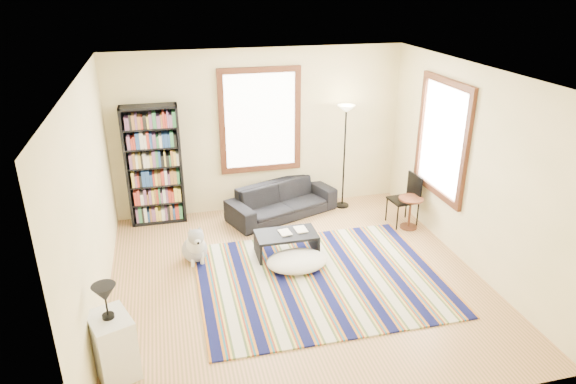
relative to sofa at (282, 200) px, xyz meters
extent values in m
cube|color=tan|center=(-0.27, -2.05, -0.33)|extent=(5.00, 5.00, 0.10)
cube|color=white|center=(-0.27, -2.05, 2.57)|extent=(5.00, 5.00, 0.10)
cube|color=#FFE6AB|center=(-0.27, 0.50, 1.12)|extent=(5.00, 0.10, 2.80)
cube|color=#FFE6AB|center=(-0.27, -4.60, 1.12)|extent=(5.00, 0.10, 2.80)
cube|color=#FFE6AB|center=(-2.82, -2.05, 1.12)|extent=(0.10, 5.00, 2.80)
cube|color=#FFE6AB|center=(2.28, -2.05, 1.12)|extent=(0.10, 5.00, 2.80)
cube|color=white|center=(-0.27, 0.42, 1.32)|extent=(1.20, 0.06, 1.60)
cube|color=white|center=(2.20, -1.25, 1.32)|extent=(0.06, 1.20, 1.60)
cube|color=#0B0E3B|center=(0.03, -2.13, -0.27)|extent=(3.29, 2.64, 0.02)
imported|color=black|center=(0.00, 0.00, 0.00)|extent=(1.37, 2.04, 0.55)
cube|color=black|center=(-2.08, 0.27, 0.72)|extent=(0.90, 0.30, 2.00)
cube|color=black|center=(-0.25, -1.37, -0.10)|extent=(0.99, 0.70, 0.36)
imported|color=beige|center=(-0.35, -1.37, 0.09)|extent=(0.24, 0.19, 0.02)
imported|color=beige|center=(-0.10, -1.32, 0.09)|extent=(0.24, 0.18, 0.02)
ellipsoid|color=white|center=(-0.20, -1.77, -0.17)|extent=(0.94, 0.74, 0.22)
cylinder|color=#4B2012|center=(1.93, -0.98, -0.01)|extent=(0.44, 0.44, 0.54)
cube|color=black|center=(1.88, -0.80, 0.15)|extent=(0.45, 0.44, 0.86)
cube|color=white|center=(-2.57, -3.34, 0.07)|extent=(0.53, 0.60, 0.70)
camera|label=1|loc=(-1.84, -7.90, 3.60)|focal=32.00mm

